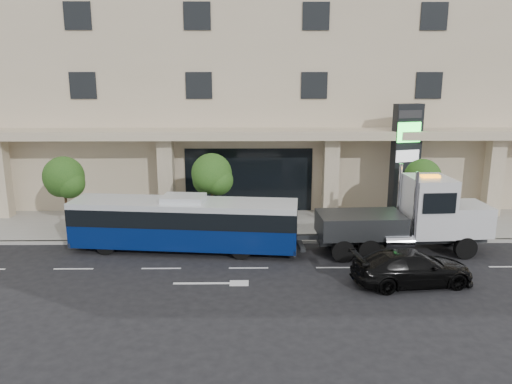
% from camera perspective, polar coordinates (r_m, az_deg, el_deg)
% --- Properties ---
extents(ground, '(120.00, 120.00, 0.00)m').
position_cam_1_polar(ground, '(24.51, -0.85, -7.38)').
color(ground, black).
rests_on(ground, ground).
extents(sidewalk, '(120.00, 6.00, 0.15)m').
position_cam_1_polar(sidewalk, '(29.22, -0.83, -3.78)').
color(sidewalk, gray).
rests_on(sidewalk, ground).
extents(curb, '(120.00, 0.30, 0.15)m').
position_cam_1_polar(curb, '(26.36, -0.84, -5.69)').
color(curb, gray).
rests_on(curb, ground).
extents(convention_center, '(60.00, 17.60, 20.00)m').
position_cam_1_polar(convention_center, '(38.38, -0.86, 15.25)').
color(convention_center, tan).
rests_on(convention_center, ground).
extents(tree_left, '(2.27, 2.20, 4.22)m').
position_cam_1_polar(tree_left, '(28.90, -21.06, 1.34)').
color(tree_left, '#422B19').
rests_on(tree_left, sidewalk).
extents(tree_mid, '(2.28, 2.20, 4.38)m').
position_cam_1_polar(tree_mid, '(27.14, -5.03, 1.78)').
color(tree_mid, '#422B19').
rests_on(tree_mid, sidewalk).
extents(tree_right, '(2.10, 2.00, 4.04)m').
position_cam_1_polar(tree_right, '(28.71, 18.52, 1.32)').
color(tree_right, '#422B19').
rests_on(tree_right, sidewalk).
extents(city_bus, '(11.42, 3.59, 2.85)m').
position_cam_1_polar(city_bus, '(25.15, -8.20, -3.49)').
color(city_bus, black).
rests_on(city_bus, ground).
extents(tow_truck, '(9.48, 2.77, 4.30)m').
position_cam_1_polar(tow_truck, '(25.64, 17.24, -2.89)').
color(tow_truck, '#2D3033').
rests_on(tow_truck, ground).
extents(black_sedan, '(5.32, 2.73, 1.48)m').
position_cam_1_polar(black_sedan, '(22.19, 17.40, -8.24)').
color(black_sedan, black).
rests_on(black_sedan, ground).
extents(signage_pylon, '(1.81, 1.06, 6.87)m').
position_cam_1_polar(signage_pylon, '(30.63, 16.69, 3.29)').
color(signage_pylon, black).
rests_on(signage_pylon, sidewalk).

